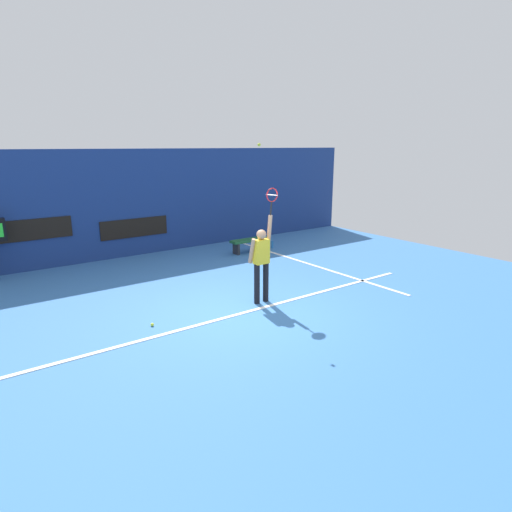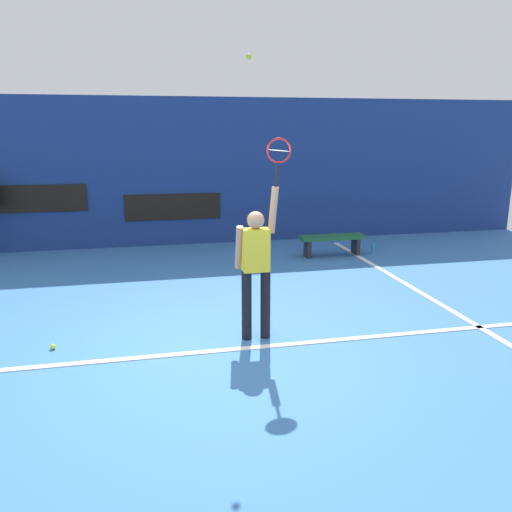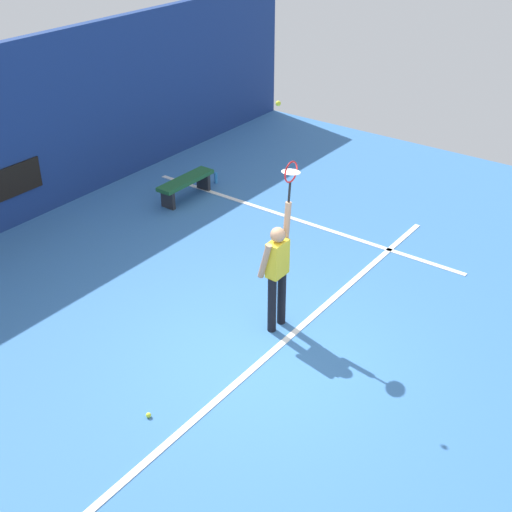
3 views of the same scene
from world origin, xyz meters
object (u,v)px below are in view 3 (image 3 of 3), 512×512
(court_bench, at_px, (186,183))
(water_bottle, at_px, (216,178))
(spare_ball, at_px, (149,415))
(tennis_racket, at_px, (291,174))
(tennis_ball, at_px, (278,103))
(tennis_player, at_px, (277,269))

(court_bench, bearing_deg, water_bottle, 0.00)
(spare_ball, bearing_deg, tennis_racket, -3.79)
(court_bench, distance_m, water_bottle, 0.99)
(tennis_ball, distance_m, court_bench, 5.82)
(water_bottle, bearing_deg, spare_ball, -147.52)
(tennis_racket, distance_m, tennis_ball, 1.16)
(tennis_racket, height_order, tennis_ball, tennis_ball)
(tennis_player, height_order, tennis_ball, tennis_ball)
(tennis_player, height_order, court_bench, tennis_player)
(tennis_racket, bearing_deg, water_bottle, 51.41)
(court_bench, xyz_separation_m, water_bottle, (0.96, 0.00, -0.22))
(water_bottle, relative_size, spare_ball, 3.53)
(tennis_racket, xyz_separation_m, court_bench, (2.29, 4.07, -2.06))
(water_bottle, bearing_deg, tennis_racket, -128.59)
(tennis_player, xyz_separation_m, spare_ball, (-2.57, 0.18, -0.98))
(tennis_ball, bearing_deg, tennis_player, 20.59)
(tennis_ball, relative_size, court_bench, 0.05)
(tennis_racket, height_order, water_bottle, tennis_racket)
(tennis_ball, bearing_deg, tennis_racket, 4.53)
(tennis_player, bearing_deg, spare_ball, 175.89)
(tennis_player, distance_m, court_bench, 4.86)
(tennis_racket, xyz_separation_m, water_bottle, (3.25, 4.07, -2.28))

